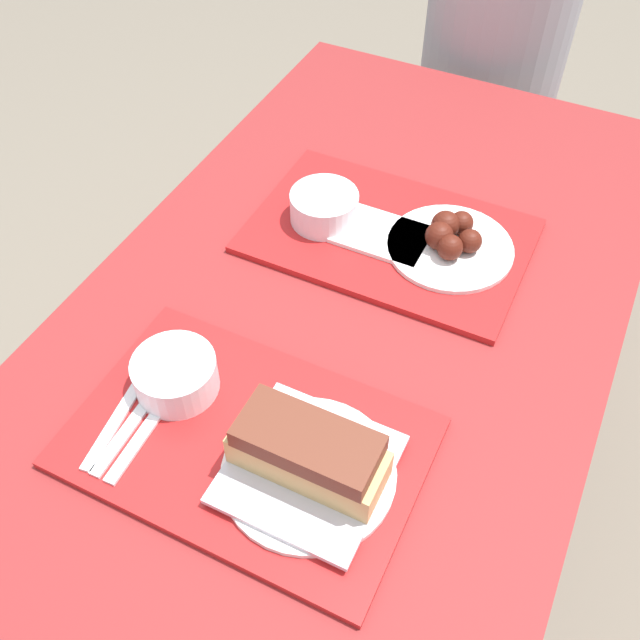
# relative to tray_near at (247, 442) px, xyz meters

# --- Properties ---
(ground_plane) EXTENTS (12.00, 12.00, 0.00)m
(ground_plane) POSITION_rel_tray_near_xyz_m (0.01, 0.20, -0.74)
(ground_plane) COLOR #706656
(picnic_table) EXTENTS (0.78, 1.57, 0.74)m
(picnic_table) POSITION_rel_tray_near_xyz_m (0.01, 0.20, -0.11)
(picnic_table) COLOR maroon
(picnic_table) RESTS_ON ground_plane
(picnic_bench_far) EXTENTS (0.74, 0.28, 0.47)m
(picnic_bench_far) POSITION_rel_tray_near_xyz_m (0.01, 1.21, -0.36)
(picnic_bench_far) COLOR maroon
(picnic_bench_far) RESTS_ON ground_plane
(tray_near) EXTENTS (0.45, 0.29, 0.01)m
(tray_near) POSITION_rel_tray_near_xyz_m (0.00, 0.00, 0.00)
(tray_near) COLOR red
(tray_near) RESTS_ON picnic_table
(tray_far) EXTENTS (0.45, 0.29, 0.01)m
(tray_far) POSITION_rel_tray_near_xyz_m (0.01, 0.44, 0.00)
(tray_far) COLOR red
(tray_far) RESTS_ON picnic_table
(bowl_coleslaw_near) EXTENTS (0.11, 0.11, 0.05)m
(bowl_coleslaw_near) POSITION_rel_tray_near_xyz_m (-0.13, 0.03, 0.03)
(bowl_coleslaw_near) COLOR silver
(bowl_coleslaw_near) RESTS_ON tray_near
(brisket_sandwich_plate) EXTENTS (0.22, 0.22, 0.09)m
(brisket_sandwich_plate) POSITION_rel_tray_near_xyz_m (0.09, -0.01, 0.04)
(brisket_sandwich_plate) COLOR white
(brisket_sandwich_plate) RESTS_ON tray_near
(plastic_fork_near) EXTENTS (0.02, 0.17, 0.00)m
(plastic_fork_near) POSITION_rel_tray_near_xyz_m (-0.15, -0.04, 0.01)
(plastic_fork_near) COLOR white
(plastic_fork_near) RESTS_ON tray_near
(plastic_knife_near) EXTENTS (0.02, 0.17, 0.00)m
(plastic_knife_near) POSITION_rel_tray_near_xyz_m (-0.12, -0.04, 0.01)
(plastic_knife_near) COLOR white
(plastic_knife_near) RESTS_ON tray_near
(plastic_spoon_near) EXTENTS (0.04, 0.17, 0.00)m
(plastic_spoon_near) POSITION_rel_tray_near_xyz_m (-0.17, -0.04, 0.01)
(plastic_spoon_near) COLOR white
(plastic_spoon_near) RESTS_ON tray_near
(bowl_coleslaw_far) EXTENTS (0.11, 0.11, 0.05)m
(bowl_coleslaw_far) POSITION_rel_tray_near_xyz_m (-0.10, 0.43, 0.03)
(bowl_coleslaw_far) COLOR silver
(bowl_coleslaw_far) RESTS_ON tray_far
(wings_plate_far) EXTENTS (0.20, 0.20, 0.05)m
(wings_plate_far) POSITION_rel_tray_near_xyz_m (0.11, 0.45, 0.02)
(wings_plate_far) COLOR white
(wings_plate_far) RESTS_ON tray_far
(napkin_far) EXTENTS (0.15, 0.10, 0.01)m
(napkin_far) POSITION_rel_tray_near_xyz_m (0.01, 0.43, 0.01)
(napkin_far) COLOR white
(napkin_far) RESTS_ON tray_far
(person_seated_across) EXTENTS (0.33, 0.33, 0.69)m
(person_seated_across) POSITION_rel_tray_near_xyz_m (-0.03, 1.21, 0.01)
(person_seated_across) COLOR #9E9EA3
(person_seated_across) RESTS_ON picnic_bench_far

